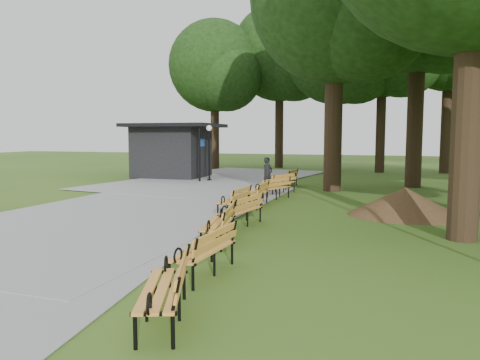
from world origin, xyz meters
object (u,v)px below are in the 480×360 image
(person, at_px, (268,175))
(bench_2, at_px, (217,224))
(bench_5, at_px, (256,194))
(bench_1, at_px, (203,251))
(lamp_post, at_px, (209,141))
(bench_6, at_px, (272,188))
(kiosk, at_px, (172,151))
(bench_7, at_px, (280,183))
(dirt_mound, at_px, (405,202))
(bench_0, at_px, (163,290))
(bench_3, at_px, (241,210))
(lawn_tree_4, at_px, (419,0))
(bench_4, at_px, (234,200))
(bench_8, at_px, (288,178))

(person, relative_size, bench_2, 0.81)
(bench_5, bearing_deg, bench_1, 6.41)
(lamp_post, relative_size, bench_5, 1.62)
(bench_2, height_order, bench_6, same)
(kiosk, bearing_deg, bench_6, -44.17)
(person, relative_size, kiosk, 0.30)
(bench_7, bearing_deg, bench_2, 26.06)
(dirt_mound, bearing_deg, bench_0, -110.03)
(lamp_post, bearing_deg, kiosk, 153.40)
(kiosk, height_order, bench_3, kiosk)
(lamp_post, height_order, lawn_tree_4, lawn_tree_4)
(bench_5, distance_m, bench_6, 1.91)
(lamp_post, xyz_separation_m, bench_7, (4.82, -4.03, -1.78))
(bench_4, distance_m, bench_8, 8.13)
(kiosk, distance_m, bench_0, 21.64)
(bench_3, distance_m, bench_6, 5.46)
(bench_3, bearing_deg, bench_4, -146.56)
(bench_7, bearing_deg, person, -90.00)
(bench_4, relative_size, lawn_tree_4, 0.15)
(bench_7, bearing_deg, bench_1, 28.24)
(dirt_mound, bearing_deg, bench_8, 126.28)
(bench_8, bearing_deg, bench_3, 7.61)
(lamp_post, height_order, bench_6, lamp_post)
(bench_4, bearing_deg, bench_5, 174.15)
(bench_0, bearing_deg, bench_4, 171.89)
(dirt_mound, height_order, bench_4, dirt_mound)
(bench_3, height_order, bench_4, same)
(dirt_mound, height_order, bench_8, dirt_mound)
(bench_1, relative_size, lawn_tree_4, 0.15)
(person, relative_size, bench_6, 0.81)
(dirt_mound, distance_m, bench_4, 5.34)
(bench_3, bearing_deg, bench_2, 12.14)
(bench_0, bearing_deg, bench_8, 165.88)
(bench_3, distance_m, bench_4, 1.99)
(bench_3, xyz_separation_m, lawn_tree_4, (5.16, 11.67, 8.40))
(bench_4, height_order, bench_7, same)
(person, xyz_separation_m, bench_5, (0.60, -4.17, -0.33))
(person, height_order, lamp_post, lamp_post)
(bench_1, height_order, bench_8, same)
(bench_3, xyz_separation_m, bench_6, (-0.40, 5.45, 0.00))
(bench_2, height_order, bench_3, same)
(bench_8, bearing_deg, person, -7.84)
(bench_0, relative_size, bench_7, 1.00)
(person, xyz_separation_m, lawn_tree_4, (6.29, 3.96, 8.06))
(bench_4, bearing_deg, kiosk, -143.24)
(dirt_mound, relative_size, bench_7, 1.54)
(bench_3, height_order, bench_8, same)
(kiosk, height_order, bench_2, kiosk)
(bench_5, bearing_deg, bench_4, -10.67)
(lamp_post, relative_size, bench_3, 1.62)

